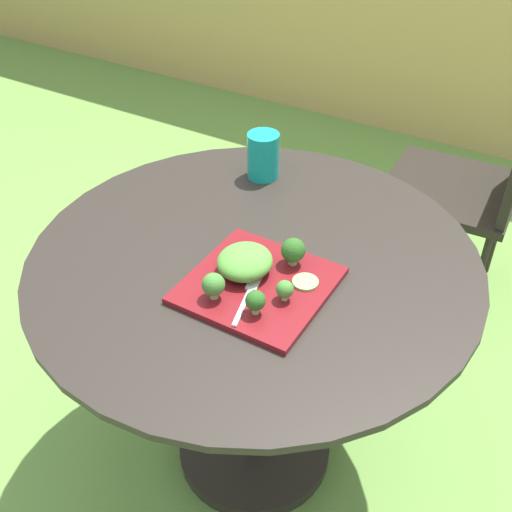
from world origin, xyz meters
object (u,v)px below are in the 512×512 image
(patio_chair, at_px, (483,172))
(fork, at_px, (248,295))
(drinking_glass, at_px, (263,158))
(salad_plate, at_px, (258,285))

(patio_chair, bearing_deg, fork, -100.95)
(fork, bearing_deg, patio_chair, 79.05)
(patio_chair, xyz_separation_m, drinking_glass, (-0.45, -0.70, 0.26))
(patio_chair, height_order, drinking_glass, patio_chair)
(drinking_glass, bearing_deg, fork, -63.29)
(drinking_glass, bearing_deg, patio_chair, 57.55)
(patio_chair, bearing_deg, drinking_glass, -122.45)
(salad_plate, relative_size, drinking_glass, 2.32)
(fork, bearing_deg, salad_plate, 94.39)
(salad_plate, distance_m, fork, 0.05)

